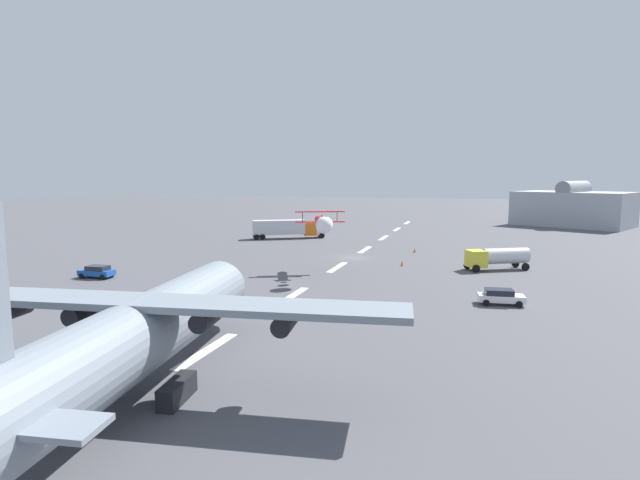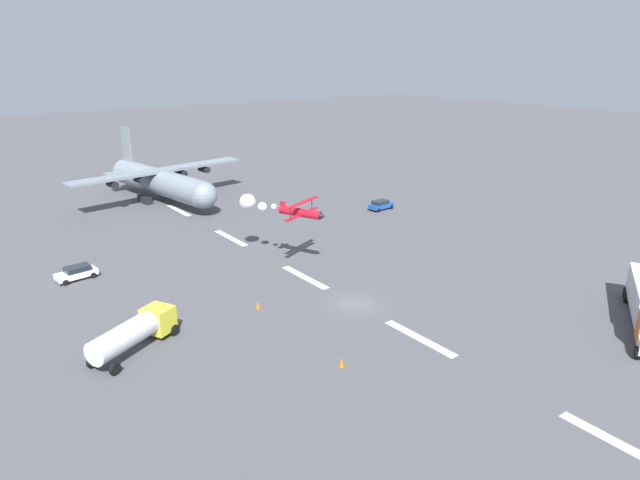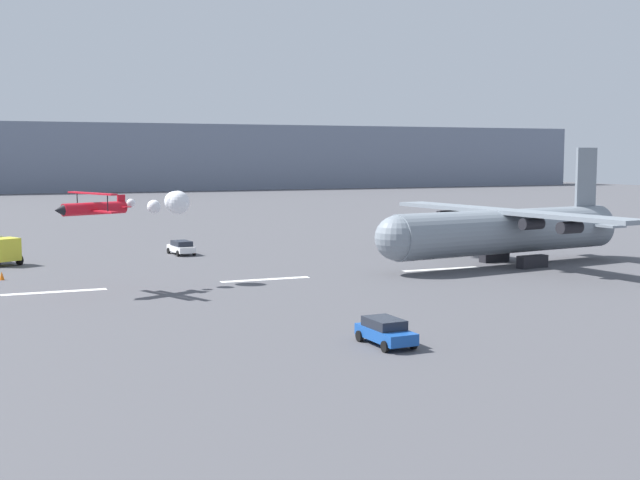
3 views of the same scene
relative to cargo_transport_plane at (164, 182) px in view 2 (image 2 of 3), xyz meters
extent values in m
plane|color=#4C4C51|center=(-49.59, 0.28, -3.50)|extent=(440.00, 440.00, 0.00)
cube|color=white|center=(-75.83, 0.28, -3.50)|extent=(8.00, 0.90, 0.01)
cube|color=white|center=(-58.34, 0.28, -3.50)|extent=(8.00, 0.90, 0.01)
cube|color=white|center=(-40.85, 0.28, -3.50)|extent=(8.00, 0.90, 0.01)
cube|color=white|center=(-23.36, 0.28, -3.50)|extent=(8.00, 0.90, 0.01)
cube|color=white|center=(-5.87, 0.28, -3.50)|extent=(8.00, 0.90, 0.01)
cylinder|color=gray|center=(1.25, 0.18, -0.15)|extent=(26.29, 7.97, 4.30)
sphere|color=gray|center=(-11.59, -1.68, -0.15)|extent=(4.08, 4.08, 4.08)
cube|color=gray|center=(1.25, 0.18, 1.78)|extent=(7.59, 31.01, 0.40)
cylinder|color=black|center=(-0.36, 8.52, 0.88)|extent=(2.53, 1.43, 1.10)
cylinder|color=black|center=(0.30, 3.94, 0.88)|extent=(2.53, 1.43, 1.10)
cylinder|color=black|center=(1.41, -3.69, 0.88)|extent=(2.53, 1.43, 1.10)
cylinder|color=black|center=(2.07, -8.28, 0.88)|extent=(2.53, 1.43, 1.10)
cube|color=gray|center=(12.03, 1.74, 4.99)|extent=(2.81, 0.70, 6.00)
cube|color=gray|center=(12.03, 1.74, 0.15)|extent=(3.27, 9.19, 0.24)
cube|color=black|center=(2.62, -2.30, -2.90)|extent=(3.31, 1.45, 1.20)
cube|color=black|center=(1.86, 2.94, -2.90)|extent=(3.31, 1.45, 1.20)
cylinder|color=red|center=(-37.81, -1.27, 3.11)|extent=(5.25, 2.96, 0.98)
cube|color=red|center=(-37.99, -1.34, 2.96)|extent=(3.07, 6.22, 0.12)
cube|color=red|center=(-37.99, -1.34, 4.30)|extent=(3.07, 6.22, 0.12)
cylinder|color=black|center=(-37.10, -3.44, 3.63)|extent=(0.08, 0.08, 1.33)
cylinder|color=black|center=(-38.88, 0.75, 3.63)|extent=(0.08, 0.08, 1.33)
cube|color=red|center=(-35.62, -0.34, 3.56)|extent=(0.68, 0.37, 1.10)
cube|color=red|center=(-35.62, -0.34, 3.16)|extent=(1.33, 2.08, 0.08)
cone|color=black|center=(-40.57, -2.44, 3.11)|extent=(0.97, 1.04, 0.83)
sphere|color=white|center=(-34.74, 0.33, 3.38)|extent=(0.70, 0.70, 0.70)
sphere|color=white|center=(-32.81, 0.74, 3.03)|extent=(1.11, 1.11, 1.11)
sphere|color=white|center=(-30.91, 1.60, 3.38)|extent=(1.69, 1.69, 1.69)
sphere|color=white|center=(-30.66, 1.49, 3.28)|extent=(1.97, 1.97, 1.97)
cylinder|color=black|center=(-71.41, -11.48, -2.95)|extent=(0.84, 1.13, 1.10)
cylinder|color=black|center=(-65.56, -21.86, -2.95)|extent=(0.84, 1.13, 1.10)
cylinder|color=black|center=(-64.97, -22.91, -2.95)|extent=(0.84, 1.13, 1.10)
cube|color=yellow|center=(-44.05, 18.43, -1.90)|extent=(3.15, 3.06, 2.20)
cylinder|color=silver|center=(-46.00, 22.14, -1.65)|extent=(4.73, 6.44, 2.10)
cylinder|color=black|center=(-42.71, 18.46, -3.00)|extent=(0.75, 1.03, 1.00)
cylinder|color=black|center=(-46.00, 24.72, -3.00)|extent=(0.75, 1.03, 1.00)
cylinder|color=black|center=(-44.84, 17.34, -3.00)|extent=(0.75, 1.03, 1.00)
cylinder|color=black|center=(-48.13, 23.60, -3.00)|extent=(0.75, 1.03, 1.00)
cube|color=#194CA5|center=(-24.94, -26.04, -2.86)|extent=(2.03, 4.32, 0.65)
cube|color=#1E232D|center=(-24.95, -25.84, -2.26)|extent=(1.79, 2.62, 0.55)
cylinder|color=black|center=(-23.96, -27.46, -3.18)|extent=(0.26, 0.65, 0.64)
cylinder|color=black|center=(-24.13, -24.51, -3.18)|extent=(0.26, 0.65, 0.64)
cylinder|color=black|center=(-25.76, -27.56, -3.18)|extent=(0.26, 0.65, 0.64)
cylinder|color=black|center=(-25.92, -24.61, -3.18)|extent=(0.26, 0.65, 0.64)
cube|color=white|center=(-26.11, 20.92, -2.86)|extent=(2.31, 4.50, 0.65)
cube|color=#1E232D|center=(-26.08, 20.72, -2.26)|extent=(1.96, 2.77, 0.55)
cylinder|color=black|center=(-27.18, 22.30, -3.18)|extent=(0.30, 0.66, 0.64)
cylinder|color=black|center=(-26.81, 19.31, -3.18)|extent=(0.30, 0.66, 0.64)
cylinder|color=black|center=(-25.40, 22.53, -3.18)|extent=(0.30, 0.66, 0.64)
cylinder|color=black|center=(-25.03, 19.53, -3.18)|extent=(0.30, 0.66, 0.64)
cone|color=orange|center=(-57.78, 8.72, -3.13)|extent=(0.44, 0.44, 0.75)
cone|color=orange|center=(-44.56, 8.60, -3.13)|extent=(0.44, 0.44, 0.75)
camera|label=1|loc=(24.89, 18.51, 8.90)|focal=28.31mm
camera|label=2|loc=(-87.76, 33.34, 20.28)|focal=31.03mm
camera|label=3|loc=(-45.87, -67.50, 7.27)|focal=46.65mm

